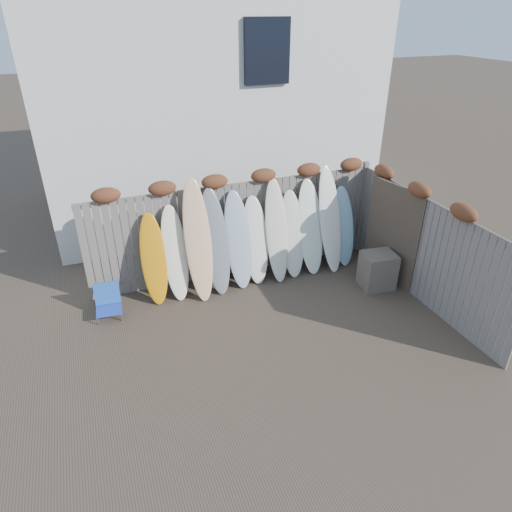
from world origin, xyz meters
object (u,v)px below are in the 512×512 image
object	(u,v)px
wooden_crate	(378,270)
surfboard_0	(154,259)
lattice_panel	(392,234)
beach_chair	(108,301)

from	to	relation	value
wooden_crate	surfboard_0	distance (m)	4.41
wooden_crate	lattice_panel	distance (m)	0.79
beach_chair	wooden_crate	world-z (taller)	wooden_crate
lattice_panel	surfboard_0	size ratio (longest dim) A/B	1.15
wooden_crate	surfboard_0	world-z (taller)	surfboard_0
beach_chair	surfboard_0	distance (m)	1.12
beach_chair	lattice_panel	distance (m)	5.65
surfboard_0	beach_chair	bearing A→B (deg)	-161.35
lattice_panel	surfboard_0	world-z (taller)	lattice_panel
lattice_panel	beach_chair	bearing A→B (deg)	162.67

